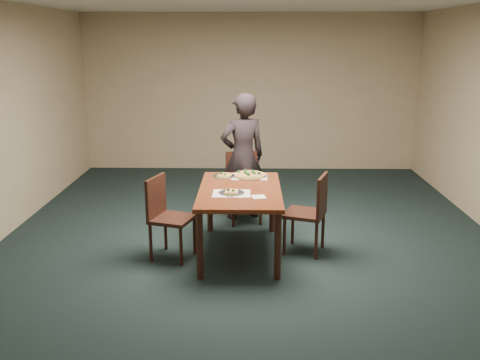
{
  "coord_description": "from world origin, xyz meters",
  "views": [
    {
      "loc": [
        -0.01,
        -5.72,
        2.36
      ],
      "look_at": [
        -0.11,
        -0.05,
        0.85
      ],
      "focal_mm": 40.0,
      "sensor_mm": 36.0,
      "label": 1
    }
  ],
  "objects_px": {
    "pizza_pan": "(249,175)",
    "slice_plate_far": "(224,176)",
    "chair_left": "(166,212)",
    "chair_far": "(243,182)",
    "dining_table": "(240,197)",
    "chair_right": "(312,209)",
    "slice_plate_near": "(231,192)",
    "diner": "(243,157)"
  },
  "relations": [
    {
      "from": "chair_right",
      "to": "slice_plate_near",
      "type": "relative_size",
      "value": 3.25
    },
    {
      "from": "chair_right",
      "to": "chair_far",
      "type": "bearing_deg",
      "value": -125.72
    },
    {
      "from": "chair_right",
      "to": "slice_plate_far",
      "type": "height_order",
      "value": "chair_right"
    },
    {
      "from": "chair_left",
      "to": "slice_plate_far",
      "type": "height_order",
      "value": "chair_left"
    },
    {
      "from": "chair_left",
      "to": "pizza_pan",
      "type": "relative_size",
      "value": 2.23
    },
    {
      "from": "chair_left",
      "to": "chair_far",
      "type": "bearing_deg",
      "value": -15.52
    },
    {
      "from": "chair_far",
      "to": "slice_plate_far",
      "type": "bearing_deg",
      "value": -122.25
    },
    {
      "from": "chair_far",
      "to": "slice_plate_far",
      "type": "height_order",
      "value": "chair_far"
    },
    {
      "from": "chair_far",
      "to": "chair_right",
      "type": "relative_size",
      "value": 1.0
    },
    {
      "from": "diner",
      "to": "slice_plate_far",
      "type": "distance_m",
      "value": 0.74
    },
    {
      "from": "diner",
      "to": "slice_plate_near",
      "type": "height_order",
      "value": "diner"
    },
    {
      "from": "dining_table",
      "to": "diner",
      "type": "bearing_deg",
      "value": 89.36
    },
    {
      "from": "dining_table",
      "to": "slice_plate_far",
      "type": "xyz_separation_m",
      "value": [
        -0.2,
        0.53,
        0.1
      ]
    },
    {
      "from": "dining_table",
      "to": "pizza_pan",
      "type": "height_order",
      "value": "pizza_pan"
    },
    {
      "from": "chair_right",
      "to": "slice_plate_near",
      "type": "xyz_separation_m",
      "value": [
        -0.89,
        -0.21,
        0.25
      ]
    },
    {
      "from": "chair_left",
      "to": "diner",
      "type": "height_order",
      "value": "diner"
    },
    {
      "from": "dining_table",
      "to": "chair_right",
      "type": "relative_size",
      "value": 1.65
    },
    {
      "from": "dining_table",
      "to": "chair_far",
      "type": "distance_m",
      "value": 1.14
    },
    {
      "from": "slice_plate_near",
      "to": "dining_table",
      "type": "bearing_deg",
      "value": 64.99
    },
    {
      "from": "pizza_pan",
      "to": "dining_table",
      "type": "bearing_deg",
      "value": -101.1
    },
    {
      "from": "diner",
      "to": "slice_plate_near",
      "type": "distance_m",
      "value": 1.42
    },
    {
      "from": "chair_far",
      "to": "slice_plate_far",
      "type": "distance_m",
      "value": 0.68
    },
    {
      "from": "chair_left",
      "to": "slice_plate_far",
      "type": "relative_size",
      "value": 3.25
    },
    {
      "from": "chair_left",
      "to": "slice_plate_near",
      "type": "xyz_separation_m",
      "value": [
        0.72,
        -0.05,
        0.25
      ]
    },
    {
      "from": "chair_far",
      "to": "diner",
      "type": "relative_size",
      "value": 0.54
    },
    {
      "from": "chair_right",
      "to": "slice_plate_far",
      "type": "relative_size",
      "value": 3.25
    },
    {
      "from": "slice_plate_near",
      "to": "slice_plate_far",
      "type": "distance_m",
      "value": 0.73
    },
    {
      "from": "slice_plate_far",
      "to": "chair_far",
      "type": "bearing_deg",
      "value": 70.24
    },
    {
      "from": "chair_left",
      "to": "pizza_pan",
      "type": "xyz_separation_m",
      "value": [
        0.91,
        0.67,
        0.26
      ]
    },
    {
      "from": "chair_far",
      "to": "pizza_pan",
      "type": "height_order",
      "value": "chair_far"
    },
    {
      "from": "slice_plate_near",
      "to": "slice_plate_far",
      "type": "height_order",
      "value": "slice_plate_near"
    },
    {
      "from": "dining_table",
      "to": "chair_left",
      "type": "xyz_separation_m",
      "value": [
        -0.81,
        -0.14,
        -0.14
      ]
    },
    {
      "from": "pizza_pan",
      "to": "slice_plate_far",
      "type": "height_order",
      "value": "pizza_pan"
    },
    {
      "from": "slice_plate_near",
      "to": "chair_right",
      "type": "bearing_deg",
      "value": 13.06
    },
    {
      "from": "diner",
      "to": "slice_plate_far",
      "type": "xyz_separation_m",
      "value": [
        -0.21,
        -0.7,
        -0.08
      ]
    },
    {
      "from": "dining_table",
      "to": "chair_right",
      "type": "bearing_deg",
      "value": 1.23
    },
    {
      "from": "chair_right",
      "to": "pizza_pan",
      "type": "relative_size",
      "value": 2.23
    },
    {
      "from": "chair_left",
      "to": "chair_right",
      "type": "relative_size",
      "value": 1.0
    },
    {
      "from": "diner",
      "to": "pizza_pan",
      "type": "height_order",
      "value": "diner"
    },
    {
      "from": "chair_left",
      "to": "diner",
      "type": "xyz_separation_m",
      "value": [
        0.82,
        1.37,
        0.33
      ]
    },
    {
      "from": "chair_left",
      "to": "chair_right",
      "type": "height_order",
      "value": "same"
    },
    {
      "from": "chair_left",
      "to": "slice_plate_near",
      "type": "height_order",
      "value": "chair_left"
    }
  ]
}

